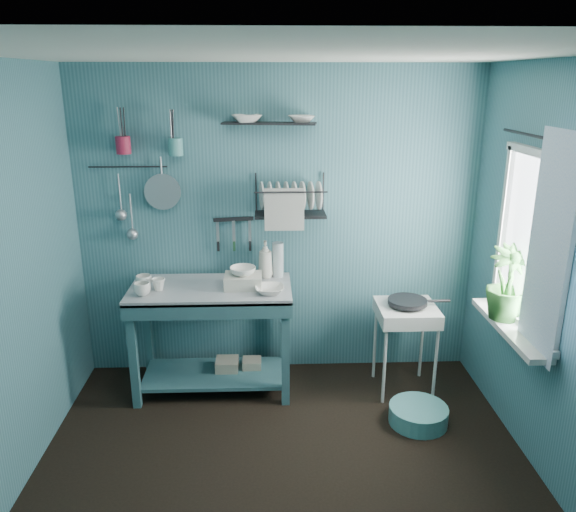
{
  "coord_description": "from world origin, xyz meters",
  "views": [
    {
      "loc": [
        -0.1,
        -2.88,
        2.38
      ],
      "look_at": [
        0.05,
        0.85,
        1.2
      ],
      "focal_mm": 35.0,
      "sensor_mm": 36.0,
      "label": 1
    }
  ],
  "objects_px": {
    "utensil_cup_teal": "(176,147)",
    "mug_right": "(144,282)",
    "frying_pan": "(407,301)",
    "hotplate_stand": "(404,348)",
    "colander": "(163,192)",
    "utensil_cup_magenta": "(123,145)",
    "wash_tub": "(243,281)",
    "mug_left": "(142,289)",
    "floor_basin": "(418,415)",
    "work_counter": "(213,338)",
    "water_bottle": "(278,260)",
    "soap_bottle": "(265,259)",
    "storage_tin_large": "(227,372)",
    "potted_plant": "(508,283)",
    "mug_mid": "(159,284)",
    "dish_rack": "(290,196)",
    "storage_tin_small": "(252,370)"
  },
  "relations": [
    {
      "from": "utensil_cup_teal",
      "to": "mug_right",
      "type": "bearing_deg",
      "value": -132.53
    },
    {
      "from": "mug_right",
      "to": "frying_pan",
      "type": "bearing_deg",
      "value": -2.19
    },
    {
      "from": "hotplate_stand",
      "to": "colander",
      "type": "xyz_separation_m",
      "value": [
        -1.88,
        0.38,
        1.19
      ]
    },
    {
      "from": "mug_right",
      "to": "utensil_cup_magenta",
      "type": "relative_size",
      "value": 0.95
    },
    {
      "from": "hotplate_stand",
      "to": "wash_tub",
      "type": "bearing_deg",
      "value": -172.2
    },
    {
      "from": "mug_left",
      "to": "colander",
      "type": "xyz_separation_m",
      "value": [
        0.11,
        0.47,
        0.63
      ]
    },
    {
      "from": "hotplate_stand",
      "to": "floor_basin",
      "type": "bearing_deg",
      "value": -78.6
    },
    {
      "from": "work_counter",
      "to": "hotplate_stand",
      "type": "height_order",
      "value": "work_counter"
    },
    {
      "from": "utensil_cup_magenta",
      "to": "colander",
      "type": "bearing_deg",
      "value": 6.5
    },
    {
      "from": "water_bottle",
      "to": "hotplate_stand",
      "type": "distance_m",
      "value": 1.22
    },
    {
      "from": "mug_left",
      "to": "soap_bottle",
      "type": "distance_m",
      "value": 0.97
    },
    {
      "from": "frying_pan",
      "to": "storage_tin_large",
      "type": "bearing_deg",
      "value": 174.84
    },
    {
      "from": "colander",
      "to": "storage_tin_large",
      "type": "distance_m",
      "value": 1.53
    },
    {
      "from": "work_counter",
      "to": "potted_plant",
      "type": "height_order",
      "value": "potted_plant"
    },
    {
      "from": "mug_mid",
      "to": "utensil_cup_magenta",
      "type": "bearing_deg",
      "value": 127.02
    },
    {
      "from": "mug_left",
      "to": "colander",
      "type": "bearing_deg",
      "value": 76.94
    },
    {
      "from": "mug_left",
      "to": "mug_mid",
      "type": "height_order",
      "value": "mug_left"
    },
    {
      "from": "mug_mid",
      "to": "wash_tub",
      "type": "xyz_separation_m",
      "value": [
        0.63,
        0.04,
        0.0
      ]
    },
    {
      "from": "potted_plant",
      "to": "utensil_cup_magenta",
      "type": "bearing_deg",
      "value": 162.22
    },
    {
      "from": "mug_left",
      "to": "dish_rack",
      "type": "xyz_separation_m",
      "value": [
        1.1,
        0.39,
        0.61
      ]
    },
    {
      "from": "work_counter",
      "to": "utensil_cup_teal",
      "type": "distance_m",
      "value": 1.51
    },
    {
      "from": "dish_rack",
      "to": "storage_tin_large",
      "type": "relative_size",
      "value": 2.5
    },
    {
      "from": "utensil_cup_magenta",
      "to": "storage_tin_small",
      "type": "distance_m",
      "value": 2.04
    },
    {
      "from": "soap_bottle",
      "to": "storage_tin_small",
      "type": "xyz_separation_m",
      "value": [
        -0.12,
        -0.12,
        -0.92
      ]
    },
    {
      "from": "mug_mid",
      "to": "wash_tub",
      "type": "height_order",
      "value": "wash_tub"
    },
    {
      "from": "floor_basin",
      "to": "soap_bottle",
      "type": "bearing_deg",
      "value": 145.62
    },
    {
      "from": "soap_bottle",
      "to": "frying_pan",
      "type": "bearing_deg",
      "value": -14.31
    },
    {
      "from": "hotplate_stand",
      "to": "storage_tin_small",
      "type": "bearing_deg",
      "value": -177.02
    },
    {
      "from": "soap_bottle",
      "to": "dish_rack",
      "type": "bearing_deg",
      "value": 7.98
    },
    {
      "from": "utensil_cup_teal",
      "to": "floor_basin",
      "type": "relative_size",
      "value": 0.31
    },
    {
      "from": "utensil_cup_magenta",
      "to": "storage_tin_large",
      "type": "relative_size",
      "value": 0.59
    },
    {
      "from": "wash_tub",
      "to": "floor_basin",
      "type": "relative_size",
      "value": 0.66
    },
    {
      "from": "mug_right",
      "to": "storage_tin_large",
      "type": "height_order",
      "value": "mug_right"
    },
    {
      "from": "utensil_cup_magenta",
      "to": "colander",
      "type": "distance_m",
      "value": 0.45
    },
    {
      "from": "colander",
      "to": "utensil_cup_teal",
      "type": "bearing_deg",
      "value": -13.37
    },
    {
      "from": "soap_bottle",
      "to": "hotplate_stand",
      "type": "height_order",
      "value": "soap_bottle"
    },
    {
      "from": "utensil_cup_magenta",
      "to": "potted_plant",
      "type": "xyz_separation_m",
      "value": [
        2.67,
        -0.86,
        -0.82
      ]
    },
    {
      "from": "utensil_cup_teal",
      "to": "mug_left",
      "type": "bearing_deg",
      "value": -118.2
    },
    {
      "from": "work_counter",
      "to": "colander",
      "type": "height_order",
      "value": "colander"
    },
    {
      "from": "dish_rack",
      "to": "storage_tin_small",
      "type": "bearing_deg",
      "value": -155.09
    },
    {
      "from": "water_bottle",
      "to": "soap_bottle",
      "type": "bearing_deg",
      "value": -168.69
    },
    {
      "from": "mug_mid",
      "to": "potted_plant",
      "type": "height_order",
      "value": "potted_plant"
    },
    {
      "from": "storage_tin_large",
      "to": "mug_left",
      "type": "bearing_deg",
      "value": -160.1
    },
    {
      "from": "soap_bottle",
      "to": "frying_pan",
      "type": "xyz_separation_m",
      "value": [
        1.09,
        -0.28,
        -0.26
      ]
    },
    {
      "from": "soap_bottle",
      "to": "colander",
      "type": "height_order",
      "value": "colander"
    },
    {
      "from": "wash_tub",
      "to": "colander",
      "type": "distance_m",
      "value": 0.94
    },
    {
      "from": "mug_mid",
      "to": "utensil_cup_magenta",
      "type": "xyz_separation_m",
      "value": [
        -0.25,
        0.34,
        0.99
      ]
    },
    {
      "from": "mug_right",
      "to": "storage_tin_large",
      "type": "xyz_separation_m",
      "value": [
        0.6,
        0.05,
        -0.81
      ]
    },
    {
      "from": "storage_tin_small",
      "to": "floor_basin",
      "type": "relative_size",
      "value": 0.47
    },
    {
      "from": "dish_rack",
      "to": "storage_tin_large",
      "type": "bearing_deg",
      "value": -161.07
    }
  ]
}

